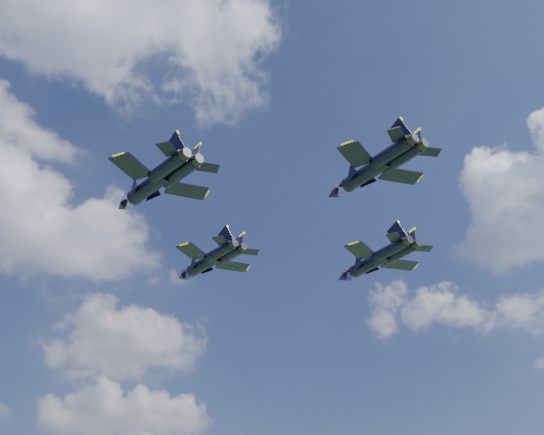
{
  "coord_description": "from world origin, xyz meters",
  "views": [
    {
      "loc": [
        -26.59,
        -71.55,
        10.3
      ],
      "look_at": [
        2.97,
        7.09,
        59.04
      ],
      "focal_mm": 45.0,
      "sensor_mm": 36.0,
      "label": 1
    }
  ],
  "objects_px": {
    "jet_lead": "(203,264)",
    "jet_left": "(147,188)",
    "jet_right": "(368,264)",
    "jet_slot": "(363,174)"
  },
  "relations": [
    {
      "from": "jet_right",
      "to": "jet_slot",
      "type": "xyz_separation_m",
      "value": [
        -12.27,
        -22.37,
        0.16
      ]
    },
    {
      "from": "jet_right",
      "to": "jet_left",
      "type": "bearing_deg",
      "value": -178.91
    },
    {
      "from": "jet_left",
      "to": "jet_right",
      "type": "relative_size",
      "value": 0.99
    },
    {
      "from": "jet_left",
      "to": "jet_lead",
      "type": "bearing_deg",
      "value": 38.52
    },
    {
      "from": "jet_lead",
      "to": "jet_slot",
      "type": "distance_m",
      "value": 37.06
    },
    {
      "from": "jet_left",
      "to": "jet_right",
      "type": "height_order",
      "value": "jet_right"
    },
    {
      "from": "jet_lead",
      "to": "jet_right",
      "type": "bearing_deg",
      "value": -48.83
    },
    {
      "from": "jet_lead",
      "to": "jet_slot",
      "type": "height_order",
      "value": "jet_lead"
    },
    {
      "from": "jet_left",
      "to": "jet_right",
      "type": "bearing_deg",
      "value": -5.04
    },
    {
      "from": "jet_lead",
      "to": "jet_left",
      "type": "bearing_deg",
      "value": -140.41
    }
  ]
}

